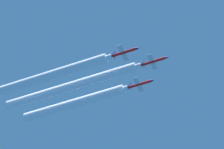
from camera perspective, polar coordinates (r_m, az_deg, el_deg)
jet_lead at (r=183.50m, az=4.85°, el=1.54°), size 7.61×11.08×2.66m
jet_left_wingman at (r=188.99m, az=3.26°, el=-1.09°), size 7.61×11.08×2.66m
jet_right_wingman at (r=178.21m, az=1.49°, el=2.58°), size 7.61×11.08×2.66m
smoke_trail_lead at (r=191.80m, az=-4.58°, el=-1.31°), size 3.54×56.38×3.54m
smoke_trail_left_wingman at (r=196.35m, az=-4.24°, el=-3.28°), size 3.54×44.32×3.54m
smoke_trail_right_wingman at (r=188.08m, az=-7.94°, el=-0.37°), size 3.54×55.91×3.54m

